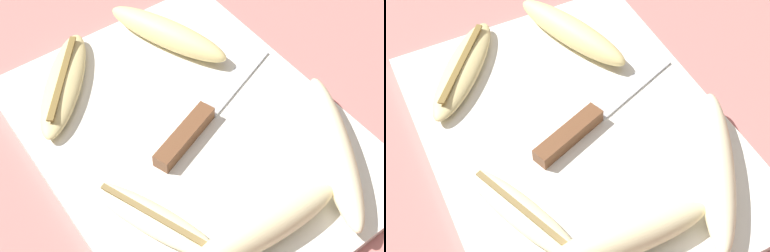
# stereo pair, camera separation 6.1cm
# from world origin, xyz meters

# --- Properties ---
(ground_plane) EXTENTS (4.00, 4.00, 0.00)m
(ground_plane) POSITION_xyz_m (0.00, 0.00, 0.00)
(ground_plane) COLOR #B76B66
(cutting_board) EXTENTS (0.43, 0.33, 0.01)m
(cutting_board) POSITION_xyz_m (0.00, 0.00, 0.01)
(cutting_board) COLOR white
(cutting_board) RESTS_ON ground_plane
(knife) EXTENTS (0.10, 0.22, 0.02)m
(knife) POSITION_xyz_m (-0.00, 0.01, 0.02)
(knife) COLOR brown
(knife) RESTS_ON cutting_board
(banana_golden_short) EXTENTS (0.18, 0.10, 0.04)m
(banana_golden_short) POSITION_xyz_m (-0.14, 0.06, 0.03)
(banana_golden_short) COLOR #EDD689
(banana_golden_short) RESTS_ON cutting_board
(banana_cream_curved) EXTENTS (0.05, 0.18, 0.04)m
(banana_cream_curved) POSITION_xyz_m (0.15, -0.02, 0.03)
(banana_cream_curved) COLOR beige
(banana_cream_curved) RESTS_ON cutting_board
(banana_pale_long) EXTENTS (0.16, 0.09, 0.02)m
(banana_pale_long) POSITION_xyz_m (0.07, -0.10, 0.02)
(banana_pale_long) COLOR beige
(banana_pale_long) RESTS_ON cutting_board
(banana_spotted_left) EXTENTS (0.16, 0.14, 0.02)m
(banana_spotted_left) POSITION_xyz_m (-0.14, -0.09, 0.02)
(banana_spotted_left) COLOR #DBC684
(banana_spotted_left) RESTS_ON cutting_board
(banana_bright_far) EXTENTS (0.19, 0.14, 0.04)m
(banana_bright_far) POSITION_xyz_m (0.12, 0.10, 0.03)
(banana_bright_far) COLOR beige
(banana_bright_far) RESTS_ON cutting_board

